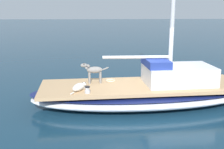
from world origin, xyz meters
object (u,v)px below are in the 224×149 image
Objects in this scene: coiled_rope at (110,80)px; dog_grey at (93,71)px; deck_winch at (87,90)px; dog_white at (79,87)px; sailboat_main at (142,94)px.

dog_grey is at bearing -69.60° from coiled_rope.
dog_grey is at bearing 172.03° from deck_winch.
dog_white reaches higher than coiled_rope.
deck_winch is (0.31, 0.26, -0.01)m from dog_white.
dog_white is 2.78× the size of coiled_rope.
deck_winch is at bearing 40.19° from dog_white.
dog_grey is 0.97m from dog_white.
sailboat_main is 2.00m from deck_winch.
coiled_rope is (-1.34, 0.73, -0.08)m from deck_winch.
dog_grey is 1.04× the size of dog_white.
coiled_rope is (-1.03, 0.99, -0.08)m from dog_white.
deck_winch reaches higher than sailboat_main.
coiled_rope is at bearing 110.40° from dog_grey.
coiled_rope is at bearing -115.32° from sailboat_main.
sailboat_main is at bearing 80.27° from dog_grey.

